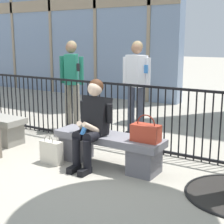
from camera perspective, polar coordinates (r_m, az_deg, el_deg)
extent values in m
plane|color=#A8A091|center=(4.84, -0.64, -8.92)|extent=(60.00, 60.00, 0.00)
cube|color=slate|center=(4.72, -0.65, -4.38)|extent=(1.60, 0.44, 0.10)
cube|color=slate|center=(5.09, -5.98, -5.83)|extent=(0.36, 0.37, 0.35)
cube|color=slate|center=(4.52, 5.40, -8.17)|extent=(0.36, 0.37, 0.35)
cylinder|color=black|center=(4.70, -4.53, -3.59)|extent=(0.15, 0.40, 0.15)
cylinder|color=black|center=(4.62, -5.97, -7.08)|extent=(0.11, 0.11, 0.45)
cube|color=black|center=(4.64, -6.38, -9.44)|extent=(0.09, 0.22, 0.08)
cylinder|color=black|center=(4.60, -2.73, -3.92)|extent=(0.15, 0.40, 0.15)
cylinder|color=black|center=(4.52, -4.15, -7.50)|extent=(0.11, 0.11, 0.45)
cube|color=black|center=(4.54, -4.57, -9.91)|extent=(0.09, 0.22, 0.08)
cube|color=black|center=(4.70, -2.68, -0.55)|extent=(0.36, 0.30, 0.55)
cylinder|color=black|center=(4.81, -4.84, 0.34)|extent=(0.08, 0.08, 0.26)
cylinder|color=beige|center=(4.60, -5.05, -2.40)|extent=(0.16, 0.28, 0.20)
cylinder|color=black|center=(4.57, -0.42, -0.26)|extent=(0.08, 0.08, 0.26)
cylinder|color=beige|center=(4.51, -3.43, -2.67)|extent=(0.16, 0.28, 0.20)
cube|color=#2D6BB7|center=(4.51, -4.69, -2.94)|extent=(0.07, 0.10, 0.13)
sphere|color=beige|center=(4.61, -2.87, 3.89)|extent=(0.20, 0.20, 0.20)
sphere|color=#472816|center=(4.63, -2.66, 4.31)|extent=(0.20, 0.20, 0.20)
cube|color=#B23823|center=(4.39, 5.67, -3.52)|extent=(0.37, 0.19, 0.22)
torus|color=maroon|center=(4.36, 5.70, -2.05)|extent=(0.25, 0.02, 0.25)
cube|color=beige|center=(4.95, -10.08, -6.66)|extent=(0.33, 0.13, 0.33)
torus|color=slate|center=(4.86, -10.54, -4.76)|extent=(0.16, 0.01, 0.16)
torus|color=slate|center=(4.92, -9.80, -4.50)|extent=(0.16, 0.01, 0.16)
cylinder|color=#383D4C|center=(6.32, 3.21, 0.32)|extent=(0.13, 0.13, 0.90)
cube|color=black|center=(6.38, 2.99, -3.44)|extent=(0.09, 0.22, 0.06)
cylinder|color=#383D4C|center=(6.22, 4.82, 0.12)|extent=(0.13, 0.13, 0.90)
cube|color=black|center=(6.29, 4.58, -3.69)|extent=(0.09, 0.22, 0.06)
cube|color=silver|center=(6.16, 4.11, 6.88)|extent=(0.44, 0.35, 0.56)
cylinder|color=silver|center=(6.28, 2.20, 6.81)|extent=(0.08, 0.08, 0.52)
cylinder|color=silver|center=(6.06, 6.08, 6.56)|extent=(0.08, 0.08, 0.52)
sphere|color=#8E664C|center=(6.14, 4.17, 10.60)|extent=(0.20, 0.20, 0.20)
sphere|color=#997F59|center=(6.16, 4.26, 10.88)|extent=(0.20, 0.20, 0.20)
cube|color=#2D6BB7|center=(5.96, 5.71, 7.15)|extent=(0.07, 0.01, 0.14)
cylinder|color=gray|center=(6.72, -7.31, 0.95)|extent=(0.13, 0.13, 0.90)
cube|color=black|center=(6.78, -7.43, -2.59)|extent=(0.09, 0.22, 0.06)
cylinder|color=gray|center=(6.59, -5.97, 0.77)|extent=(0.13, 0.13, 0.90)
cube|color=black|center=(6.66, -6.10, -2.83)|extent=(0.09, 0.22, 0.06)
cube|color=#1E7259|center=(6.55, -6.80, 7.13)|extent=(0.38, 0.44, 0.56)
cylinder|color=#1E7259|center=(6.70, -8.37, 7.03)|extent=(0.08, 0.08, 0.52)
cylinder|color=#1E7259|center=(6.41, -5.15, 6.88)|extent=(0.08, 0.08, 0.52)
sphere|color=#8E664C|center=(6.53, -6.89, 10.63)|extent=(0.20, 0.20, 0.20)
sphere|color=#997F59|center=(6.55, -6.78, 10.90)|extent=(0.20, 0.20, 0.20)
cube|color=black|center=(6.32, -5.67, 7.44)|extent=(0.07, 0.01, 0.14)
cylinder|color=black|center=(7.40, -18.20, 2.07)|extent=(0.02, 0.02, 1.05)
cylinder|color=black|center=(7.31, -17.60, 1.99)|extent=(0.02, 0.02, 1.05)
cylinder|color=black|center=(7.22, -16.99, 1.91)|extent=(0.02, 0.02, 1.05)
cylinder|color=black|center=(7.14, -16.37, 1.83)|extent=(0.02, 0.02, 1.05)
cylinder|color=black|center=(7.05, -15.73, 1.75)|extent=(0.02, 0.02, 1.05)
cylinder|color=black|center=(6.96, -15.07, 1.66)|extent=(0.02, 0.02, 1.05)
cylinder|color=black|center=(6.88, -14.40, 1.57)|extent=(0.02, 0.02, 1.05)
cylinder|color=black|center=(6.79, -13.71, 1.48)|extent=(0.02, 0.02, 1.05)
cylinder|color=black|center=(6.71, -13.00, 1.39)|extent=(0.02, 0.02, 1.05)
cylinder|color=black|center=(6.63, -12.28, 1.29)|extent=(0.02, 0.02, 1.05)
cylinder|color=black|center=(6.55, -11.54, 1.19)|extent=(0.02, 0.02, 1.05)
cylinder|color=black|center=(6.47, -10.78, 1.09)|extent=(0.02, 0.02, 1.05)
cylinder|color=black|center=(6.39, -10.00, 0.98)|extent=(0.02, 0.02, 1.05)
cylinder|color=black|center=(6.31, -9.20, 0.88)|extent=(0.02, 0.02, 1.05)
cylinder|color=black|center=(6.23, -8.38, 0.77)|extent=(0.02, 0.02, 1.05)
cylinder|color=black|center=(6.16, -7.54, 0.65)|extent=(0.02, 0.02, 1.05)
cylinder|color=black|center=(6.09, -6.69, 0.54)|extent=(0.02, 0.02, 1.05)
cylinder|color=black|center=(6.01, -5.81, 0.42)|extent=(0.02, 0.02, 1.05)
cylinder|color=black|center=(5.94, -4.91, 0.30)|extent=(0.02, 0.02, 1.05)
cylinder|color=black|center=(5.87, -3.99, 0.17)|extent=(0.02, 0.02, 1.05)
cylinder|color=black|center=(5.81, -3.04, 0.04)|extent=(0.02, 0.02, 1.05)
cylinder|color=black|center=(5.74, -2.08, -0.09)|extent=(0.02, 0.02, 1.05)
cylinder|color=black|center=(5.68, -1.09, -0.22)|extent=(0.02, 0.02, 1.05)
cylinder|color=black|center=(5.61, -0.08, -0.36)|extent=(0.02, 0.02, 1.05)
cylinder|color=black|center=(5.55, 0.95, -0.50)|extent=(0.02, 0.02, 1.05)
cylinder|color=black|center=(5.49, 2.00, -0.64)|extent=(0.02, 0.02, 1.05)
cylinder|color=black|center=(5.44, 3.08, -0.79)|extent=(0.02, 0.02, 1.05)
cylinder|color=black|center=(5.38, 4.18, -0.93)|extent=(0.02, 0.02, 1.05)
cylinder|color=black|center=(5.33, 5.30, -1.09)|extent=(0.02, 0.02, 1.05)
cylinder|color=black|center=(5.28, 6.44, -1.24)|extent=(0.02, 0.02, 1.05)
cylinder|color=black|center=(5.23, 7.61, -1.39)|extent=(0.02, 0.02, 1.05)
cylinder|color=black|center=(5.19, 8.79, -1.55)|extent=(0.02, 0.02, 1.05)
cylinder|color=black|center=(5.14, 10.00, -1.71)|extent=(0.02, 0.02, 1.05)
cylinder|color=black|center=(5.10, 11.23, -1.87)|extent=(0.02, 0.02, 1.05)
cylinder|color=black|center=(5.06, 12.48, -2.04)|extent=(0.02, 0.02, 1.05)
cylinder|color=black|center=(5.02, 13.74, -2.20)|extent=(0.02, 0.02, 1.05)
cylinder|color=black|center=(4.99, 15.03, -2.37)|extent=(0.02, 0.02, 1.05)
cylinder|color=black|center=(4.96, 16.33, -2.54)|extent=(0.02, 0.02, 1.05)
cylinder|color=black|center=(4.93, 17.65, -2.70)|extent=(0.02, 0.02, 1.05)
cube|color=black|center=(5.51, 4.10, -5.77)|extent=(8.03, 0.04, 0.04)
cube|color=black|center=(5.29, 4.26, 4.41)|extent=(8.03, 0.04, 0.04)
cube|color=gray|center=(5.97, -16.86, -3.60)|extent=(0.36, 0.37, 0.35)
cube|color=gray|center=(11.61, -10.41, 17.16)|extent=(8.84, 0.04, 0.36)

